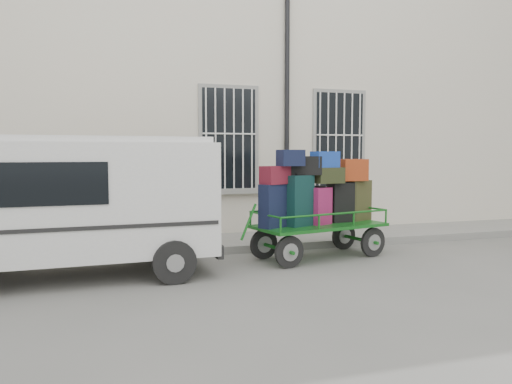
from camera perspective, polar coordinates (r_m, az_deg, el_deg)
The scene contains 5 objects.
ground at distance 8.60m, azimuth 4.58°, elevation -8.53°, with size 80.00×80.00×0.00m, color #61615D.
building at distance 13.67m, azimuth -4.16°, elevation 8.91°, with size 24.00×5.15×6.00m.
sidewalk at distance 10.61m, azimuth 0.08°, elevation -5.62°, with size 24.00×1.70×0.15m, color gray.
luggage_cart at distance 9.20m, azimuth 7.10°, elevation -1.02°, with size 2.91×1.59×1.99m.
van at distance 8.17m, azimuth -20.20°, elevation -0.62°, with size 4.38×2.08×2.17m.
Camera 1 is at (-3.17, -7.76, 1.92)m, focal length 35.00 mm.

